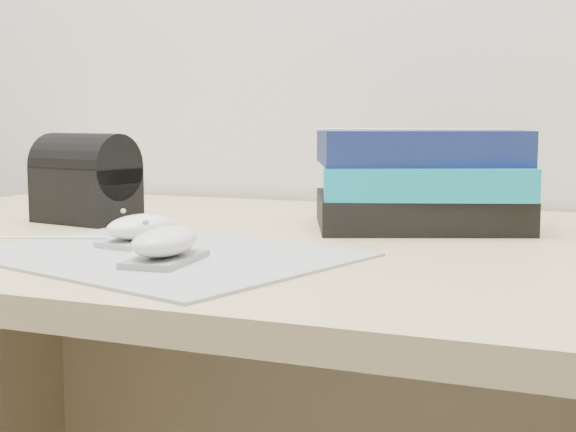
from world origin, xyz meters
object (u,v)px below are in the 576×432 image
at_px(mouse_rear, 140,229).
at_px(mouse_front, 165,244).
at_px(desk, 393,412).
at_px(book_stack, 419,179).
at_px(pouch, 86,179).

height_order(mouse_rear, mouse_front, mouse_front).
height_order(desk, mouse_front, mouse_front).
relative_size(mouse_rear, book_stack, 0.32).
distance_m(desk, book_stack, 0.31).
relative_size(mouse_rear, mouse_front, 0.98).
bearing_deg(book_stack, mouse_rear, -131.99).
bearing_deg(mouse_rear, mouse_front, -46.36).
xyz_separation_m(desk, mouse_front, (-0.16, -0.30, 0.26)).
xyz_separation_m(desk, mouse_rear, (-0.25, -0.21, 0.26)).
relative_size(desk, pouch, 10.83).
xyz_separation_m(mouse_front, pouch, (-0.28, 0.25, 0.04)).
relative_size(desk, mouse_rear, 15.49).
bearing_deg(desk, mouse_front, -118.33).
distance_m(mouse_rear, book_stack, 0.39).
distance_m(mouse_rear, pouch, 0.25).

